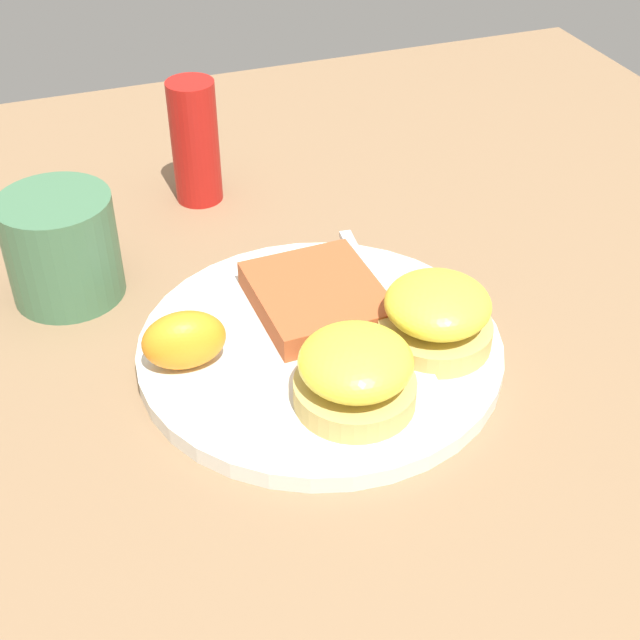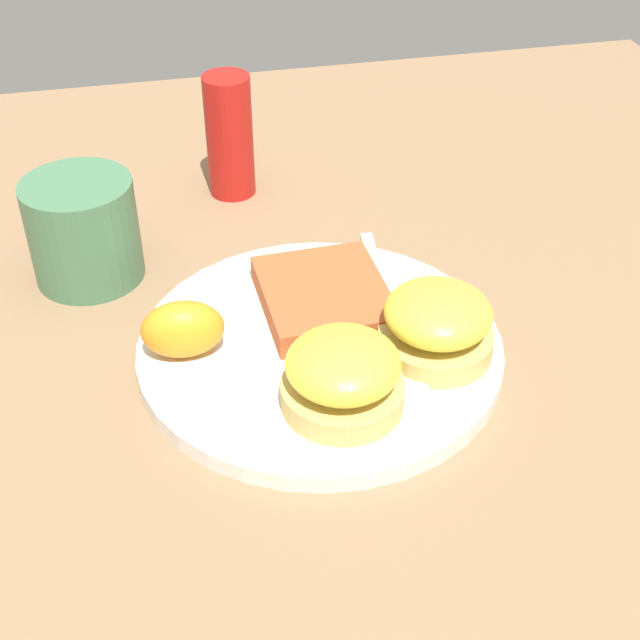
{
  "view_description": "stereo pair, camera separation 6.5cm",
  "coord_description": "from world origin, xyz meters",
  "views": [
    {
      "loc": [
        -0.48,
        0.17,
        0.43
      ],
      "look_at": [
        0.0,
        0.0,
        0.03
      ],
      "focal_mm": 50.0,
      "sensor_mm": 36.0,
      "label": 1
    },
    {
      "loc": [
        -0.5,
        0.11,
        0.43
      ],
      "look_at": [
        0.0,
        0.0,
        0.03
      ],
      "focal_mm": 50.0,
      "sensor_mm": 36.0,
      "label": 2
    }
  ],
  "objects": [
    {
      "name": "cup",
      "position": [
        0.15,
        0.16,
        0.04
      ],
      "size": [
        0.12,
        0.09,
        0.09
      ],
      "color": "#42704C",
      "rests_on": "ground_plane"
    },
    {
      "name": "ground_plane",
      "position": [
        0.0,
        0.0,
        0.0
      ],
      "size": [
        1.1,
        1.1,
        0.0
      ],
      "primitive_type": "plane",
      "color": "#846647"
    },
    {
      "name": "sandwich_benedict_left",
      "position": [
        -0.07,
        0.0,
        0.04
      ],
      "size": [
        0.08,
        0.08,
        0.05
      ],
      "color": "tan",
      "rests_on": "plate"
    },
    {
      "name": "sandwich_benedict_right",
      "position": [
        -0.03,
        -0.08,
        0.04
      ],
      "size": [
        0.08,
        0.08,
        0.05
      ],
      "color": "tan",
      "rests_on": "plate"
    },
    {
      "name": "hashbrown_patty",
      "position": [
        0.04,
        -0.01,
        0.02
      ],
      "size": [
        0.11,
        0.1,
        0.02
      ],
      "primitive_type": "cube",
      "rotation": [
        0.0,
        0.0,
        0.03
      ],
      "color": "#AE502A",
      "rests_on": "plate"
    },
    {
      "name": "plate",
      "position": [
        0.0,
        0.0,
        0.01
      ],
      "size": [
        0.27,
        0.27,
        0.01
      ],
      "primitive_type": "cylinder",
      "color": "silver",
      "rests_on": "ground_plane"
    },
    {
      "name": "orange_wedge",
      "position": [
        0.01,
        0.1,
        0.04
      ],
      "size": [
        0.04,
        0.06,
        0.04
      ],
      "primitive_type": "ellipsoid",
      "rotation": [
        0.0,
        0.0,
        4.65
      ],
      "color": "orange",
      "rests_on": "plate"
    },
    {
      "name": "condiment_bottle",
      "position": [
        0.26,
        0.03,
        0.06
      ],
      "size": [
        0.04,
        0.04,
        0.12
      ],
      "primitive_type": "cylinder",
      "color": "#B21914",
      "rests_on": "ground_plane"
    },
    {
      "name": "fork",
      "position": [
        0.01,
        -0.06,
        0.02
      ],
      "size": [
        0.22,
        0.04,
        0.0
      ],
      "color": "silver",
      "rests_on": "plate"
    }
  ]
}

